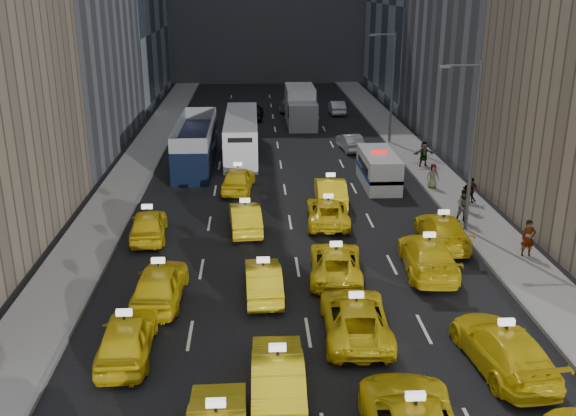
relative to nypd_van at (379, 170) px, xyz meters
name	(u,v)px	position (x,y,z in m)	size (l,w,h in m)	color
ground	(313,361)	(-6.20, -20.58, -1.06)	(160.00, 160.00, 0.00)	black
sidewalk_west	(134,169)	(-16.70, 4.42, -0.99)	(3.00, 90.00, 0.15)	gray
sidewalk_east	(425,165)	(4.30, 4.42, -0.99)	(3.00, 90.00, 0.15)	gray
curb_west	(155,169)	(-15.25, 4.42, -0.97)	(0.15, 90.00, 0.18)	slate
curb_east	(405,165)	(2.85, 4.42, -0.97)	(0.15, 90.00, 0.18)	slate
streetlight_near	(471,142)	(2.98, -8.58, 3.86)	(2.15, 0.22, 9.00)	#595B60
streetlight_far	(391,84)	(2.98, 11.42, 3.86)	(2.15, 0.22, 9.00)	#595B60
taxi_4	(126,337)	(-12.79, -19.89, -0.29)	(1.82, 4.51, 1.54)	gold
taxi_5	(278,375)	(-7.51, -22.50, -0.28)	(1.66, 4.75, 1.57)	gold
taxi_6	(355,317)	(-4.43, -18.83, -0.34)	(2.41, 5.23, 1.45)	gold
taxi_7	(503,348)	(0.32, -21.29, -0.29)	(2.17, 5.33, 1.55)	gold
taxi_8	(160,283)	(-12.17, -15.71, -0.24)	(1.94, 4.82, 1.64)	gold
taxi_9	(263,280)	(-7.84, -15.36, -0.36)	(1.49, 4.28, 1.41)	gold
taxi_10	(336,262)	(-4.54, -13.70, -0.38)	(2.28, 4.94, 1.37)	gold
taxi_11	(428,255)	(-0.23, -13.37, -0.27)	(2.23, 5.50, 1.59)	gold
taxi_12	(148,224)	(-13.71, -8.55, -0.30)	(1.80, 4.47, 1.52)	gold
taxi_13	(245,217)	(-8.68, -7.71, -0.32)	(1.57, 4.51, 1.48)	gold
taxi_14	(328,211)	(-4.11, -6.86, -0.38)	(2.27, 4.93, 1.37)	gold
taxi_15	(442,230)	(1.37, -10.17, -0.31)	(2.11, 5.19, 1.51)	gold
taxi_16	(238,179)	(-9.19, -0.70, -0.28)	(1.84, 4.57, 1.56)	gold
taxi_17	(330,191)	(-3.61, -3.63, -0.25)	(1.72, 4.92, 1.62)	gold
nypd_van	(379,170)	(0.00, 0.00, 0.00)	(2.69, 5.67, 2.35)	silver
double_decker	(196,144)	(-12.38, 5.72, 0.52)	(3.00, 11.11, 3.20)	black
city_bus	(242,135)	(-9.09, 8.69, 0.43)	(2.60, 11.68, 3.01)	silver
box_truck	(301,107)	(-3.72, 19.38, 0.65)	(2.68, 7.61, 3.46)	silver
misc_car_0	(350,142)	(-0.47, 9.41, -0.40)	(1.41, 4.03, 1.33)	#A8ACB0
misc_car_1	(202,118)	(-12.96, 19.75, -0.39)	(2.23, 4.85, 1.35)	black
misc_car_2	(289,104)	(-4.43, 26.24, -0.38)	(1.91, 4.69, 1.36)	slate
misc_car_3	(253,111)	(-8.14, 22.14, -0.28)	(1.84, 4.58, 1.56)	black
misc_car_4	(337,107)	(0.34, 24.39, -0.39)	(1.43, 4.09, 1.35)	#B7BABF
pedestrian_0	(528,238)	(4.94, -12.23, 0.00)	(0.66, 0.44, 1.82)	gray
pedestrian_1	(464,206)	(3.30, -7.59, 0.03)	(0.92, 0.51, 1.90)	gray
pedestrian_2	(467,198)	(4.07, -5.70, -0.12)	(1.03, 0.42, 1.59)	gray
pedestrian_3	(471,190)	(4.77, -4.27, -0.14)	(0.91, 0.41, 1.55)	gray
pedestrian_4	(433,176)	(3.28, -1.22, -0.12)	(0.77, 0.42, 1.58)	gray
pedestrian_5	(424,154)	(4.01, 3.90, -0.01)	(1.67, 0.48, 1.80)	gray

